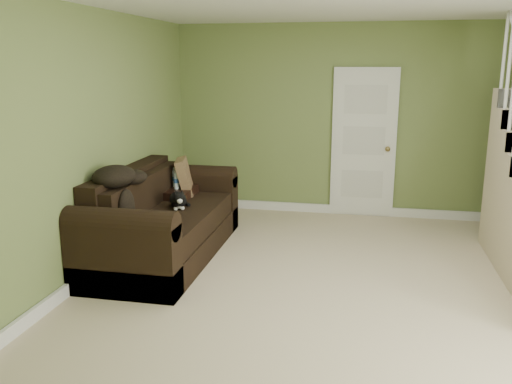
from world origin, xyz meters
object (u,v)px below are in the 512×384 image
at_px(sofa, 161,223).
at_px(cat, 177,200).
at_px(side_table, 173,212).
at_px(banana, 162,217).

height_order(sofa, cat, sofa).
distance_m(side_table, cat, 0.66).
xyz_separation_m(cat, banana, (-0.00, -0.45, -0.07)).
xyz_separation_m(sofa, cat, (0.16, 0.10, 0.25)).
height_order(cat, banana, cat).
height_order(side_table, cat, side_table).
height_order(sofa, side_table, sofa).
xyz_separation_m(sofa, banana, (0.15, -0.35, 0.18)).
xyz_separation_m(side_table, banana, (0.26, -0.98, 0.23)).
bearing_deg(sofa, cat, 33.09).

